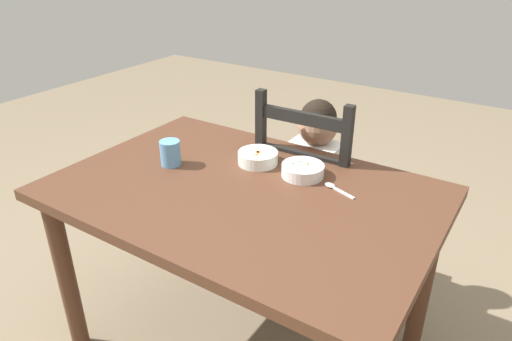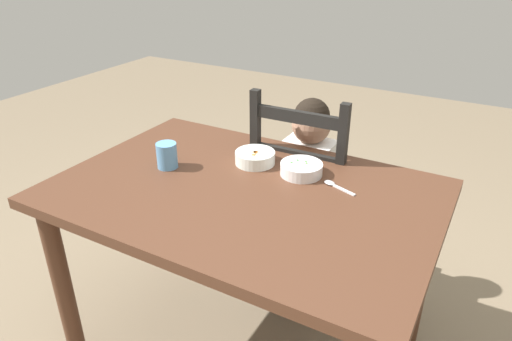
{
  "view_description": "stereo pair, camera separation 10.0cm",
  "coord_description": "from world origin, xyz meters",
  "px_view_note": "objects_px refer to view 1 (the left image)",
  "views": [
    {
      "loc": [
        0.83,
        -1.18,
        1.57
      ],
      "look_at": [
        0.02,
        0.06,
        0.82
      ],
      "focal_mm": 32.58,
      "sensor_mm": 36.0,
      "label": 1
    },
    {
      "loc": [
        0.74,
        -1.23,
        1.57
      ],
      "look_at": [
        0.02,
        0.06,
        0.82
      ],
      "focal_mm": 32.58,
      "sensor_mm": 36.0,
      "label": 2
    }
  ],
  "objects_px": {
    "dining_chair": "(311,203)",
    "spoon": "(334,187)",
    "dining_table": "(243,214)",
    "drinking_cup": "(170,153)",
    "child_figure": "(312,172)",
    "bowl_of_carrots": "(258,157)",
    "bowl_of_peas": "(303,170)"
  },
  "relations": [
    {
      "from": "child_figure",
      "to": "spoon",
      "type": "bearing_deg",
      "value": -53.08
    },
    {
      "from": "dining_chair",
      "to": "bowl_of_carrots",
      "type": "distance_m",
      "value": 0.45
    },
    {
      "from": "bowl_of_carrots",
      "to": "drinking_cup",
      "type": "distance_m",
      "value": 0.34
    },
    {
      "from": "dining_chair",
      "to": "spoon",
      "type": "xyz_separation_m",
      "value": [
        0.24,
        -0.32,
        0.3
      ]
    },
    {
      "from": "spoon",
      "to": "dining_chair",
      "type": "bearing_deg",
      "value": 126.47
    },
    {
      "from": "bowl_of_peas",
      "to": "bowl_of_carrots",
      "type": "relative_size",
      "value": 1.01
    },
    {
      "from": "dining_table",
      "to": "spoon",
      "type": "relative_size",
      "value": 9.9
    },
    {
      "from": "dining_chair",
      "to": "spoon",
      "type": "relative_size",
      "value": 7.52
    },
    {
      "from": "dining_chair",
      "to": "spoon",
      "type": "height_order",
      "value": "dining_chair"
    },
    {
      "from": "dining_chair",
      "to": "drinking_cup",
      "type": "height_order",
      "value": "dining_chair"
    },
    {
      "from": "dining_table",
      "to": "drinking_cup",
      "type": "xyz_separation_m",
      "value": [
        -0.34,
        0.01,
        0.16
      ]
    },
    {
      "from": "bowl_of_peas",
      "to": "spoon",
      "type": "relative_size",
      "value": 1.17
    },
    {
      "from": "child_figure",
      "to": "spoon",
      "type": "relative_size",
      "value": 7.11
    },
    {
      "from": "child_figure",
      "to": "spoon",
      "type": "height_order",
      "value": "child_figure"
    },
    {
      "from": "dining_table",
      "to": "drinking_cup",
      "type": "bearing_deg",
      "value": 178.91
    },
    {
      "from": "drinking_cup",
      "to": "dining_chair",
      "type": "bearing_deg",
      "value": 52.32
    },
    {
      "from": "dining_chair",
      "to": "child_figure",
      "type": "xyz_separation_m",
      "value": [
        -0.0,
        -0.0,
        0.16
      ]
    },
    {
      "from": "spoon",
      "to": "drinking_cup",
      "type": "distance_m",
      "value": 0.64
    },
    {
      "from": "dining_chair",
      "to": "drinking_cup",
      "type": "bearing_deg",
      "value": -127.68
    },
    {
      "from": "dining_chair",
      "to": "spoon",
      "type": "distance_m",
      "value": 0.5
    },
    {
      "from": "dining_table",
      "to": "child_figure",
      "type": "distance_m",
      "value": 0.5
    },
    {
      "from": "dining_table",
      "to": "bowl_of_carrots",
      "type": "xyz_separation_m",
      "value": [
        -0.07,
        0.2,
        0.13
      ]
    },
    {
      "from": "dining_table",
      "to": "drinking_cup",
      "type": "height_order",
      "value": "drinking_cup"
    },
    {
      "from": "child_figure",
      "to": "bowl_of_peas",
      "type": "bearing_deg",
      "value": -71.25
    },
    {
      "from": "bowl_of_carrots",
      "to": "drinking_cup",
      "type": "height_order",
      "value": "drinking_cup"
    },
    {
      "from": "bowl_of_peas",
      "to": "spoon",
      "type": "distance_m",
      "value": 0.14
    },
    {
      "from": "child_figure",
      "to": "dining_chair",
      "type": "bearing_deg",
      "value": 61.86
    },
    {
      "from": "dining_table",
      "to": "bowl_of_peas",
      "type": "relative_size",
      "value": 8.47
    },
    {
      "from": "dining_table",
      "to": "dining_chair",
      "type": "distance_m",
      "value": 0.53
    },
    {
      "from": "dining_chair",
      "to": "bowl_of_carrots",
      "type": "height_order",
      "value": "dining_chair"
    },
    {
      "from": "dining_table",
      "to": "dining_chair",
      "type": "xyz_separation_m",
      "value": [
        0.03,
        0.5,
        -0.19
      ]
    },
    {
      "from": "child_figure",
      "to": "spoon",
      "type": "distance_m",
      "value": 0.42
    }
  ]
}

